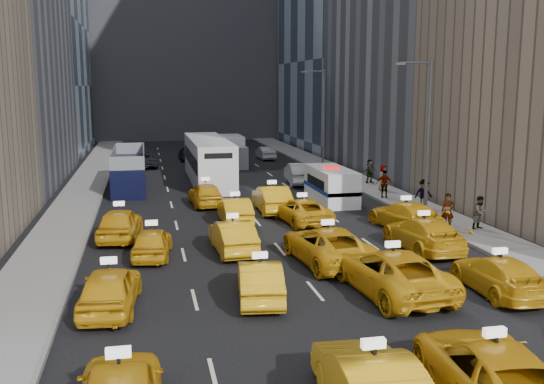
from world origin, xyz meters
The scene contains 37 objects.
ground centered at (0.00, 0.00, 0.00)m, with size 160.00×160.00×0.00m, color black.
sidewalk_west centered at (-10.50, 25.00, 0.07)m, with size 3.00×90.00×0.15m, color gray.
sidewalk_east centered at (10.50, 25.00, 0.07)m, with size 3.00×90.00×0.15m, color gray.
curb_west centered at (-9.05, 25.00, 0.09)m, with size 0.15×90.00×0.18m, color slate.
curb_east centered at (9.05, 25.00, 0.09)m, with size 0.15×90.00×0.18m, color slate.
streetlight_near centered at (9.18, 12.00, 4.92)m, with size 2.15×0.22×9.00m.
streetlight_far centered at (9.18, 32.00, 4.92)m, with size 2.15×0.22×9.00m.
taxi_2 centered at (1.97, -6.64, 0.78)m, with size 2.58×5.60×1.56m, color gold.
taxi_4 centered at (-7.39, 1.58, 0.77)m, with size 1.82×4.51×1.54m, color gold.
taxi_5 centered at (-2.18, 1.57, 0.71)m, with size 1.50×4.31×1.42m, color gold.
taxi_6 centered at (2.70, 1.17, 0.83)m, with size 2.74×5.95×1.65m, color gold.
taxi_7 centered at (6.57, 0.38, 0.70)m, with size 1.95×4.80×1.39m, color gold.
taxi_8 centered at (-5.89, 7.85, 0.68)m, with size 1.61×4.01×1.37m, color gold.
taxi_9 centered at (-2.24, 7.94, 0.75)m, with size 1.60×4.58×1.51m, color gold.
taxi_10 centered at (1.52, 5.41, 0.80)m, with size 2.64×5.73×1.59m, color gold.
taxi_11 centered at (6.52, 6.50, 0.77)m, with size 2.17×5.33×1.55m, color gold.
taxi_12 centered at (-7.41, 11.53, 0.80)m, with size 1.88×4.68×1.59m, color gold.
taxi_13 centered at (-1.25, 13.84, 0.73)m, with size 1.54×4.41×1.45m, color gold.
taxi_14 centered at (2.45, 13.24, 0.68)m, with size 2.27×4.92×1.37m, color gold.
taxi_15 centered at (7.39, 10.40, 0.76)m, with size 2.13×5.24×1.52m, color gold.
taxi_16 centered at (-2.36, 19.21, 0.76)m, with size 1.79×4.46×1.52m, color gold.
taxi_17 centered at (1.40, 16.44, 0.81)m, with size 1.71×4.92×1.62m, color gold.
nypd_van centered at (5.86, 18.67, 1.10)m, with size 2.51×5.76×2.42m.
double_decker centered at (-7.24, 26.95, 1.45)m, with size 3.45×10.26×2.93m.
city_bus centered at (-1.14, 28.83, 1.72)m, with size 3.31×13.49×3.46m.
box_truck centered at (2.09, 38.11, 1.40)m, with size 2.41×6.33×2.86m.
misc_car_0 centered at (5.68, 26.38, 0.84)m, with size 1.77×5.08×1.68m, color #B3B5BB.
misc_car_1 centered at (-6.28, 38.88, 0.74)m, with size 2.46×5.33×1.48m, color black.
misc_car_2 centered at (1.27, 44.47, 0.66)m, with size 1.86×4.58×1.33m, color gray.
misc_car_3 centered at (-1.71, 43.30, 0.74)m, with size 1.75×4.36×1.48m, color black.
misc_car_4 centered at (6.24, 42.55, 0.67)m, with size 1.42×4.06×1.34m, color #9B9EA2.
pedestrian_0 centered at (9.42, 9.64, 1.09)m, with size 0.69×0.45×1.88m, color gray.
pedestrian_1 centered at (11.05, 9.22, 1.03)m, with size 0.85×0.47×1.75m, color gray.
pedestrian_2 centered at (10.57, 14.85, 1.05)m, with size 1.17×0.48×1.81m, color gray.
pedestrian_3 centered at (9.62, 18.80, 1.08)m, with size 1.09×0.49×1.85m, color gray.
pedestrian_4 centered at (10.62, 21.40, 1.08)m, with size 0.90×0.49×1.85m, color gray.
pedestrian_5 centered at (10.95, 24.89, 1.07)m, with size 1.70×0.49×1.83m, color gray.
Camera 1 is at (-6.07, -18.91, 7.60)m, focal length 40.00 mm.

